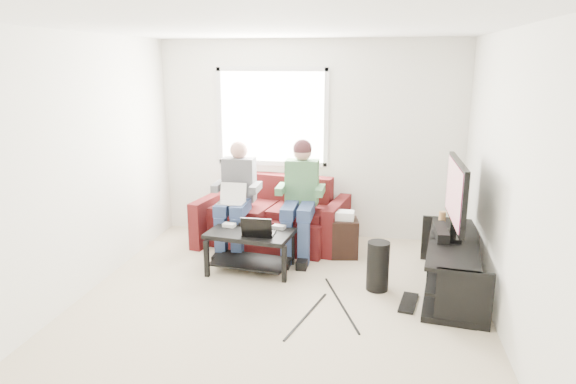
{
  "coord_description": "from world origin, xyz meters",
  "views": [
    {
      "loc": [
        0.89,
        -4.43,
        2.33
      ],
      "look_at": [
        0.0,
        0.6,
        1.01
      ],
      "focal_mm": 32.0,
      "sensor_mm": 36.0,
      "label": 1
    }
  ],
  "objects": [
    {
      "name": "floor",
      "position": [
        0.0,
        0.0,
        0.0
      ],
      "size": [
        4.5,
        4.5,
        0.0
      ],
      "primitive_type": "plane",
      "color": "beige",
      "rests_on": "ground"
    },
    {
      "name": "ceiling",
      "position": [
        0.0,
        0.0,
        2.6
      ],
      "size": [
        4.5,
        4.5,
        0.0
      ],
      "primitive_type": "plane",
      "rotation": [
        3.14,
        0.0,
        0.0
      ],
      "color": "white",
      "rests_on": "wall_back"
    },
    {
      "name": "wall_back",
      "position": [
        0.0,
        2.25,
        1.3
      ],
      "size": [
        4.5,
        0.0,
        4.5
      ],
      "primitive_type": "plane",
      "rotation": [
        1.57,
        0.0,
        0.0
      ],
      "color": "white",
      "rests_on": "floor"
    },
    {
      "name": "wall_front",
      "position": [
        0.0,
        -2.25,
        1.3
      ],
      "size": [
        4.5,
        0.0,
        4.5
      ],
      "primitive_type": "plane",
      "rotation": [
        -1.57,
        0.0,
        0.0
      ],
      "color": "white",
      "rests_on": "floor"
    },
    {
      "name": "wall_left",
      "position": [
        -2.0,
        0.0,
        1.3
      ],
      "size": [
        0.0,
        4.5,
        4.5
      ],
      "primitive_type": "plane",
      "rotation": [
        1.57,
        0.0,
        1.57
      ],
      "color": "white",
      "rests_on": "floor"
    },
    {
      "name": "wall_right",
      "position": [
        2.0,
        0.0,
        1.3
      ],
      "size": [
        0.0,
        4.5,
        4.5
      ],
      "primitive_type": "plane",
      "rotation": [
        1.57,
        0.0,
        -1.57
      ],
      "color": "white",
      "rests_on": "floor"
    },
    {
      "name": "window",
      "position": [
        -0.5,
        2.23,
        1.6
      ],
      "size": [
        1.48,
        0.04,
        1.28
      ],
      "color": "white",
      "rests_on": "wall_back"
    },
    {
      "name": "sofa",
      "position": [
        -0.41,
        1.82,
        0.32
      ],
      "size": [
        1.98,
        1.13,
        0.86
      ],
      "color": "#4F1313",
      "rests_on": "floor"
    },
    {
      "name": "person_left",
      "position": [
        -0.81,
        1.5,
        0.74
      ],
      "size": [
        0.4,
        0.7,
        1.35
      ],
      "color": "navy",
      "rests_on": "sofa"
    },
    {
      "name": "person_right",
      "position": [
        -0.01,
        1.52,
        0.8
      ],
      "size": [
        0.4,
        0.71,
        1.4
      ],
      "color": "navy",
      "rests_on": "sofa"
    },
    {
      "name": "laptop_silver",
      "position": [
        -0.81,
        1.29,
        0.72
      ],
      "size": [
        0.36,
        0.28,
        0.24
      ],
      "primitive_type": null,
      "rotation": [
        0.0,
        0.0,
        -0.2
      ],
      "color": "silver",
      "rests_on": "person_left"
    },
    {
      "name": "coffee_table",
      "position": [
        -0.48,
        0.87,
        0.34
      ],
      "size": [
        1.0,
        0.69,
        0.47
      ],
      "color": "black",
      "rests_on": "floor"
    },
    {
      "name": "laptop_black",
      "position": [
        -0.36,
        0.79,
        0.59
      ],
      "size": [
        0.36,
        0.27,
        0.24
      ],
      "primitive_type": null,
      "rotation": [
        0.0,
        0.0,
        -0.08
      ],
      "color": "black",
      "rests_on": "coffee_table"
    },
    {
      "name": "controller_a",
      "position": [
        -0.76,
        0.99,
        0.49
      ],
      "size": [
        0.15,
        0.11,
        0.04
      ],
      "primitive_type": "cube",
      "rotation": [
        0.0,
        0.0,
        -0.17
      ],
      "color": "silver",
      "rests_on": "coffee_table"
    },
    {
      "name": "controller_b",
      "position": [
        -0.58,
        1.05,
        0.49
      ],
      "size": [
        0.15,
        0.11,
        0.04
      ],
      "primitive_type": "cube",
      "rotation": [
        0.0,
        0.0,
        -0.17
      ],
      "color": "black",
      "rests_on": "coffee_table"
    },
    {
      "name": "controller_c",
      "position": [
        -0.18,
        1.02,
        0.49
      ],
      "size": [
        0.16,
        0.12,
        0.04
      ],
      "primitive_type": "cube",
      "rotation": [
        0.0,
        0.0,
        -0.22
      ],
      "color": "gray",
      "rests_on": "coffee_table"
    },
    {
      "name": "tv_stand",
      "position": [
        1.7,
        0.73,
        0.24
      ],
      "size": [
        0.71,
        1.7,
        0.54
      ],
      "color": "black",
      "rests_on": "floor"
    },
    {
      "name": "tv",
      "position": [
        1.7,
        0.83,
        1.0
      ],
      "size": [
        0.12,
        1.1,
        0.81
      ],
      "color": "black",
      "rests_on": "tv_stand"
    },
    {
      "name": "soundbar",
      "position": [
        1.58,
        0.83,
        0.59
      ],
      "size": [
        0.12,
        0.5,
        0.1
      ],
      "primitive_type": "cube",
      "color": "black",
      "rests_on": "tv_stand"
    },
    {
      "name": "drink_cup",
      "position": [
        1.65,
        1.36,
        0.6
      ],
      "size": [
        0.08,
        0.08,
        0.12
      ],
      "primitive_type": "cylinder",
      "color": "#AD7B4A",
      "rests_on": "tv_stand"
    },
    {
      "name": "console_white",
      "position": [
        1.7,
        0.33,
        0.32
      ],
      "size": [
        0.3,
        0.22,
        0.06
      ],
      "primitive_type": "cube",
      "color": "silver",
      "rests_on": "tv_stand"
    },
    {
      "name": "console_grey",
      "position": [
        1.7,
        1.03,
        0.33
      ],
      "size": [
        0.34,
        0.26,
        0.08
      ],
      "primitive_type": "cube",
      "color": "gray",
      "rests_on": "tv_stand"
    },
    {
      "name": "console_black",
      "position": [
        1.7,
        0.68,
        0.32
      ],
      "size": [
        0.38,
        0.3,
        0.07
      ],
      "primitive_type": "cube",
      "color": "black",
      "rests_on": "tv_stand"
    },
    {
      "name": "subwoofer",
      "position": [
        0.95,
        0.6,
        0.26
      ],
      "size": [
        0.23,
        0.23,
        0.52
      ],
      "primitive_type": "cylinder",
      "color": "black",
      "rests_on": "floor"
    },
    {
      "name": "keyboard_floor",
      "position": [
        1.26,
        0.32,
        0.01
      ],
      "size": [
        0.23,
        0.46,
        0.02
      ],
      "primitive_type": "cube",
      "rotation": [
        0.0,
        0.0,
        -0.18
      ],
      "color": "black",
      "rests_on": "floor"
    },
    {
      "name": "end_table",
      "position": [
        0.54,
        1.49,
        0.26
      ],
      "size": [
        0.32,
        0.32,
        0.57
      ],
      "color": "black",
      "rests_on": "floor"
    }
  ]
}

